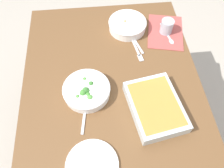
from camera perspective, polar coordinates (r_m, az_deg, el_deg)
ground_plane at (r=1.82m, az=0.00°, el=-12.66°), size 6.00×6.00×0.00m
dining_table at (r=1.23m, az=0.00°, el=-2.26°), size 1.20×0.90×0.74m
placemat at (r=1.42m, az=13.09°, el=12.49°), size 0.32×0.26×0.00m
stew_bowl at (r=1.39m, az=3.85°, el=14.45°), size 0.22×0.22×0.06m
broccoli_bowl at (r=1.11m, az=-6.30°, el=-1.57°), size 0.23×0.23×0.06m
baking_dish at (r=1.08m, az=10.67°, el=-5.48°), size 0.33×0.27×0.06m
drink_cup at (r=1.40m, az=13.38°, el=13.55°), size 0.07×0.07×0.08m
side_plate at (r=1.00m, az=-4.97°, el=-19.46°), size 0.22×0.22×0.01m
spoon_by_stew at (r=1.35m, az=5.55°, el=10.92°), size 0.17×0.07×0.01m
spoon_by_broccoli at (r=1.09m, az=-6.74°, el=-6.72°), size 0.18×0.04×0.01m
spoon_spare at (r=1.40m, az=13.83°, el=11.34°), size 0.18×0.05×0.01m
fork_on_table at (r=1.29m, az=6.30°, el=8.15°), size 0.18×0.05×0.01m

